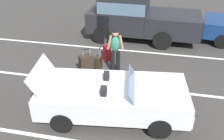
{
  "coord_description": "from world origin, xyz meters",
  "views": [
    {
      "loc": [
        1.13,
        -5.59,
        4.9
      ],
      "look_at": [
        -0.26,
        1.18,
        0.75
      ],
      "focal_mm": 40.56,
      "sensor_mm": 36.0,
      "label": 1
    }
  ],
  "objects": [
    {
      "name": "lot_line_far",
      "position": [
        0.0,
        4.13,
        0.0
      ],
      "size": [
        18.0,
        0.12,
        0.01
      ],
      "primitive_type": "cube",
      "color": "silver",
      "rests_on": "ground_plane"
    },
    {
      "name": "suitcase_small_carryon",
      "position": [
        -1.03,
        2.44,
        0.25
      ],
      "size": [
        0.21,
        0.35,
        0.85
      ],
      "rotation": [
        0.0,
        0.0,
        3.1
      ],
      "color": "#2D2319",
      "rests_on": "ground_plane"
    },
    {
      "name": "lot_line_mid",
      "position": [
        0.0,
        1.43,
        0.0
      ],
      "size": [
        18.0,
        0.12,
        0.01
      ],
      "primitive_type": "cube",
      "color": "silver",
      "rests_on": "ground_plane"
    },
    {
      "name": "duffel_bag",
      "position": [
        -0.73,
        1.49,
        0.16
      ],
      "size": [
        0.6,
        0.7,
        0.34
      ],
      "rotation": [
        0.0,
        0.0,
        4.14
      ],
      "color": "#1E479E",
      "rests_on": "ground_plane"
    },
    {
      "name": "suitcase_large_black",
      "position": [
        -1.37,
        1.97,
        0.37
      ],
      "size": [
        0.55,
        0.52,
        1.05
      ],
      "rotation": [
        0.0,
        0.0,
        2.23
      ],
      "color": "#2D2319",
      "rests_on": "ground_plane"
    },
    {
      "name": "ground_plane",
      "position": [
        0.0,
        0.0,
        0.0
      ],
      "size": [
        80.0,
        80.0,
        0.0
      ],
      "primitive_type": "plane",
      "color": "#383533"
    },
    {
      "name": "parked_pickup_truck_near",
      "position": [
        -0.1,
        5.55,
        1.11
      ],
      "size": [
        5.04,
        2.15,
        2.1
      ],
      "rotation": [
        0.0,
        0.0,
        3.12
      ],
      "color": "black",
      "rests_on": "ground_plane"
    },
    {
      "name": "traveler_person",
      "position": [
        -0.37,
        2.32,
        0.93
      ],
      "size": [
        0.61,
        0.28,
        1.65
      ],
      "rotation": [
        0.0,
        0.0,
        -1.37
      ],
      "color": "black",
      "rests_on": "ground_plane"
    },
    {
      "name": "suitcase_medium_bright",
      "position": [
        -0.86,
        3.17,
        0.31
      ],
      "size": [
        0.39,
        0.47,
        0.97
      ],
      "rotation": [
        0.0,
        0.0,
        0.46
      ],
      "color": "red",
      "rests_on": "ground_plane"
    },
    {
      "name": "convertible_car",
      "position": [
        0.2,
        0.02,
        0.59
      ],
      "size": [
        4.37,
        2.24,
        1.5
      ],
      "rotation": [
        0.0,
        0.0,
        0.12
      ],
      "color": "silver",
      "rests_on": "ground_plane"
    }
  ]
}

